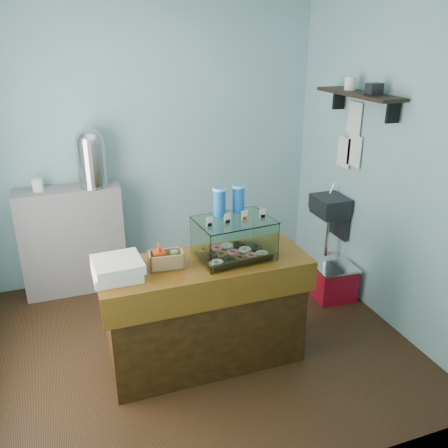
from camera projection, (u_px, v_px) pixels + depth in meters
name	position (u px, v px, depth m)	size (l,w,h in m)	color
ground	(197.00, 342.00, 4.12)	(3.50, 3.50, 0.00)	black
room_shell	(195.00, 148.00, 3.49)	(3.54, 3.04, 2.82)	#81B6BC
counter	(205.00, 312.00, 3.72)	(1.60, 0.60, 0.90)	#442A0D
back_shelf	(73.00, 240.00, 4.78)	(1.00, 0.32, 1.10)	gray
display_case	(232.00, 235.00, 3.60)	(0.59, 0.46, 0.53)	black
condiment_crate	(165.00, 259.00, 3.45)	(0.26, 0.17, 0.19)	tan
pastry_boxes	(117.00, 268.00, 3.32)	(0.35, 0.35, 0.13)	white
coffee_urn	(91.00, 156.00, 4.53)	(0.31, 0.31, 0.57)	silver
red_cooler	(335.00, 283.00, 4.73)	(0.42, 0.33, 0.35)	#B40E23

